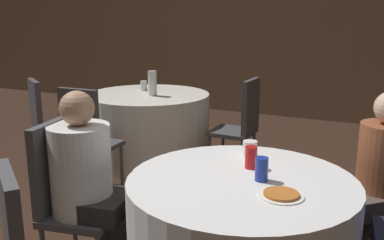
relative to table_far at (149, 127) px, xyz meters
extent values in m
cube|color=gray|center=(1.50, 2.73, 1.04)|extent=(16.00, 0.06, 2.80)
cylinder|color=white|center=(0.00, 0.00, 0.00)|extent=(1.32, 1.32, 0.73)
cube|color=#47474C|center=(1.10, -2.80, 0.34)|extent=(0.34, 0.26, 0.52)
cube|color=#47474C|center=(0.84, -2.09, 0.06)|extent=(0.47, 0.47, 0.04)
cube|color=#47474C|center=(0.67, -2.13, 0.34)|extent=(0.12, 0.38, 0.52)
cylinder|color=#4C4C51|center=(0.98, -1.89, -0.16)|extent=(0.03, 0.03, 0.40)
cylinder|color=#4C4C51|center=(0.64, -1.96, -0.16)|extent=(0.03, 0.03, 0.40)
cube|color=#47474C|center=(2.39, -1.27, 0.06)|extent=(0.57, 0.57, 0.04)
cylinder|color=#4C4C51|center=(2.14, -1.27, -0.16)|extent=(0.03, 0.03, 0.40)
cylinder|color=#4C4C51|center=(2.39, -1.03, -0.16)|extent=(0.03, 0.03, 0.40)
cube|color=#47474C|center=(0.03, -0.98, 0.06)|extent=(0.41, 0.41, 0.04)
cube|color=#47474C|center=(0.04, -1.16, 0.34)|extent=(0.38, 0.06, 0.52)
cylinder|color=#4C4C51|center=(-0.14, -0.81, -0.16)|extent=(0.03, 0.03, 0.40)
cylinder|color=#4C4C51|center=(0.20, -0.80, -0.16)|extent=(0.03, 0.03, 0.40)
cylinder|color=#4C4C51|center=(-0.13, -1.15, -0.16)|extent=(0.03, 0.03, 0.40)
cylinder|color=#4C4C51|center=(0.21, -1.14, -0.16)|extent=(0.03, 0.03, 0.40)
cube|color=#47474C|center=(0.98, -0.01, 0.06)|extent=(0.41, 0.41, 0.04)
cube|color=#47474C|center=(1.16, -0.02, 0.34)|extent=(0.06, 0.38, 0.52)
cylinder|color=#4C4C51|center=(0.81, -0.18, -0.16)|extent=(0.03, 0.03, 0.40)
cylinder|color=#4C4C51|center=(0.81, 0.16, -0.16)|extent=(0.03, 0.03, 0.40)
cylinder|color=#4C4C51|center=(1.15, -0.19, -0.16)|extent=(0.03, 0.03, 0.40)
cylinder|color=#4C4C51|center=(1.15, 0.15, -0.16)|extent=(0.03, 0.03, 0.40)
cube|color=#47474C|center=(-0.56, -0.81, 0.06)|extent=(0.56, 0.56, 0.04)
cube|color=#47474C|center=(-0.66, -0.95, 0.34)|extent=(0.34, 0.26, 0.52)
cylinder|color=#4C4C51|center=(-0.60, -0.57, -0.16)|extent=(0.03, 0.03, 0.40)
cylinder|color=#4C4C51|center=(-0.32, -0.76, -0.16)|extent=(0.03, 0.03, 0.40)
cylinder|color=#4C4C51|center=(-0.79, -0.85, -0.16)|extent=(0.03, 0.03, 0.40)
cylinder|color=#4C4C51|center=(-0.51, -1.04, -0.16)|extent=(0.03, 0.03, 0.40)
cube|color=#4C4238|center=(2.31, -1.35, 0.13)|extent=(0.44, 0.44, 0.12)
cube|color=#282828|center=(0.95, -2.07, 0.13)|extent=(0.38, 0.38, 0.12)
cylinder|color=white|center=(0.84, -2.09, 0.33)|extent=(0.34, 0.34, 0.51)
sphere|color=tan|center=(0.84, -2.09, 0.68)|extent=(0.19, 0.19, 0.19)
cylinder|color=white|center=(1.97, -2.04, 0.37)|extent=(0.21, 0.21, 0.01)
cylinder|color=#BC6628|center=(1.97, -2.04, 0.38)|extent=(0.16, 0.16, 0.01)
cylinder|color=red|center=(1.73, -1.74, 0.42)|extent=(0.07, 0.07, 0.12)
cylinder|color=#1E38A5|center=(1.83, -1.89, 0.42)|extent=(0.07, 0.07, 0.12)
cylinder|color=white|center=(1.66, -1.55, 0.41)|extent=(0.09, 0.09, 0.09)
cylinder|color=white|center=(0.10, -0.08, 0.49)|extent=(0.09, 0.09, 0.26)
cylinder|color=white|center=(-0.16, 0.17, 0.42)|extent=(0.07, 0.07, 0.11)
camera|label=1|loc=(2.40, -3.86, 1.17)|focal=40.00mm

